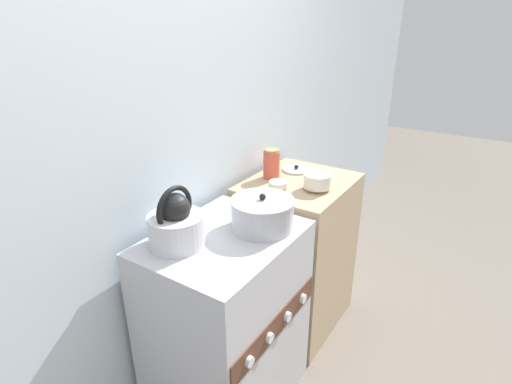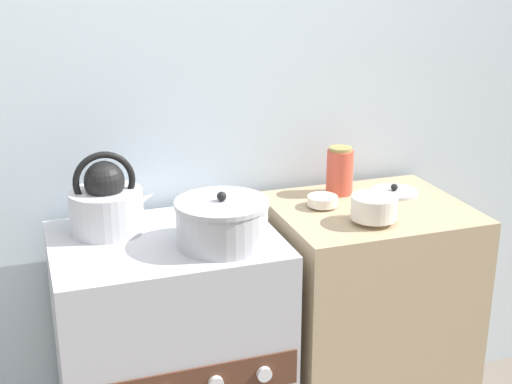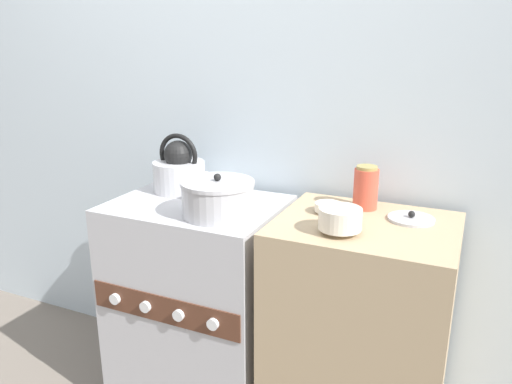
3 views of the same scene
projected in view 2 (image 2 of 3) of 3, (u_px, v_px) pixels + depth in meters
wall_back at (139, 103)px, 2.30m from camera, size 7.00×0.06×2.50m
stove at (171, 370)px, 2.26m from camera, size 0.67×0.54×0.91m
counter at (364, 332)px, 2.47m from camera, size 0.62×0.52×0.93m
kettle at (107, 203)px, 2.14m from camera, size 0.27×0.22×0.25m
cooking_pot at (222, 222)px, 2.06m from camera, size 0.27×0.27×0.16m
enamel_bowl at (374, 208)px, 2.17m from camera, size 0.14×0.14×0.09m
small_ceramic_bowl at (322, 201)px, 2.31m from camera, size 0.10×0.10×0.04m
storage_jar at (340, 171)px, 2.42m from camera, size 0.09×0.09×0.16m
loose_pot_lid at (394, 192)px, 2.44m from camera, size 0.16×0.16×0.03m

